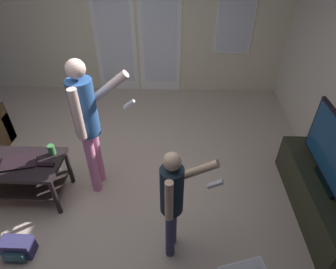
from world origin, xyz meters
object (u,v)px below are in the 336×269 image
cup_near_edge (51,150)px  dvd_remote_slim (46,165)px  backpack (18,248)px  person_adult (87,119)px  loose_keyboard (242,268)px  tv_stand (318,198)px  coffee_table (22,172)px  person_child (173,198)px  laptop_closed (19,162)px

cup_near_edge → dvd_remote_slim: (-0.00, -0.18, -0.05)m
backpack → person_adult: bearing=58.6°
backpack → dvd_remote_slim: 0.81m
cup_near_edge → person_adult: bearing=7.8°
backpack → loose_keyboard: backpack is taller
backpack → loose_keyboard: 2.10m
tv_stand → cup_near_edge: size_ratio=13.45×
tv_stand → dvd_remote_slim: (-2.86, 0.07, 0.31)m
coffee_table → dvd_remote_slim: 0.36m
backpack → loose_keyboard: bearing=-1.9°
person_adult → loose_keyboard: 2.06m
coffee_table → loose_keyboard: bearing=-18.8°
tv_stand → person_adult: bearing=172.6°
coffee_table → person_child: bearing=-19.7°
tv_stand → cup_near_edge: (-2.86, 0.25, 0.35)m
coffee_table → tv_stand: 3.19m
person_child → dvd_remote_slim: (-1.33, 0.56, -0.20)m
tv_stand → cup_near_edge: bearing=174.9°
coffee_table → backpack: size_ratio=3.20×
coffee_table → laptop_closed: 0.16m
person_adult → person_child: (0.89, -0.80, -0.22)m
coffee_table → person_child: person_child is taller
person_adult → dvd_remote_slim: person_adult is taller
person_adult → loose_keyboard: (1.53, -0.99, -0.94)m
backpack → tv_stand: bearing=11.6°
person_child → dvd_remote_slim: person_child is taller
person_child → laptop_closed: (-1.63, 0.59, -0.20)m
person_adult → cup_near_edge: bearing=-172.2°
backpack → cup_near_edge: cup_near_edge is taller
cup_near_edge → backpack: bearing=-98.2°
person_adult → person_child: bearing=-42.1°
person_adult → person_child: 1.22m
coffee_table → person_adult: size_ratio=0.58×
person_adult → cup_near_edge: (-0.44, -0.06, -0.38)m
backpack → loose_keyboard: (2.10, -0.07, -0.09)m
dvd_remote_slim → person_child: bearing=-23.1°
backpack → dvd_remote_slim: (0.12, 0.68, 0.43)m
loose_keyboard → laptop_closed: size_ratio=1.31×
person_adult → loose_keyboard: bearing=-33.0°
cup_near_edge → laptop_closed: bearing=-153.7°
tv_stand → loose_keyboard: tv_stand is taller
loose_keyboard → cup_near_edge: (-1.98, 0.93, 0.56)m
coffee_table → loose_keyboard: coffee_table is taller
laptop_closed → person_child: bearing=-34.4°
loose_keyboard → laptop_closed: bearing=161.0°
loose_keyboard → coffee_table: bearing=161.2°
tv_stand → backpack: (-2.98, -0.61, -0.12)m
laptop_closed → backpack: bearing=-90.5°
dvd_remote_slim → loose_keyboard: bearing=-21.1°
coffee_table → person_adult: (0.77, 0.21, 0.58)m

